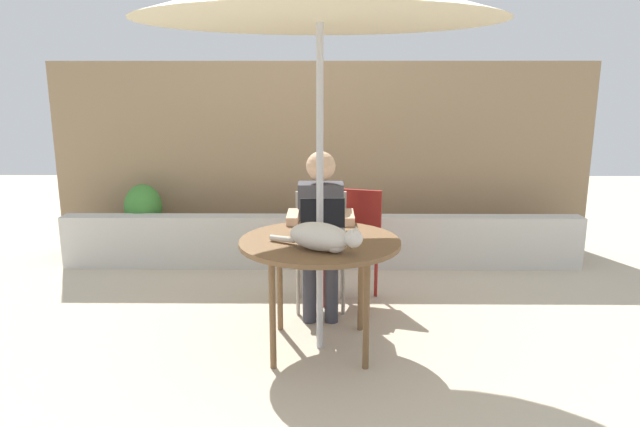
{
  "coord_description": "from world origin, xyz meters",
  "views": [
    {
      "loc": [
        0.04,
        -3.59,
        1.75
      ],
      "look_at": [
        0.0,
        0.1,
        0.89
      ],
      "focal_mm": 32.8,
      "sensor_mm": 36.0,
      "label": 1
    }
  ],
  "objects_px": {
    "chair_empty": "(354,237)",
    "patio_table": "(320,249)",
    "person_seated": "(321,224)",
    "cat": "(323,237)",
    "chair_occupied": "(321,240)",
    "potted_plant_near_fence": "(144,217)",
    "laptop": "(323,223)"
  },
  "relations": [
    {
      "from": "patio_table",
      "to": "cat",
      "type": "xyz_separation_m",
      "value": [
        0.02,
        -0.24,
        0.14
      ]
    },
    {
      "from": "chair_empty",
      "to": "cat",
      "type": "relative_size",
      "value": 1.54
    },
    {
      "from": "chair_empty",
      "to": "laptop",
      "type": "xyz_separation_m",
      "value": [
        -0.24,
        -0.7,
        0.29
      ]
    },
    {
      "from": "chair_occupied",
      "to": "potted_plant_near_fence",
      "type": "relative_size",
      "value": 1.19
    },
    {
      "from": "person_seated",
      "to": "cat",
      "type": "relative_size",
      "value": 2.13
    },
    {
      "from": "chair_occupied",
      "to": "person_seated",
      "type": "bearing_deg",
      "value": -90.0
    },
    {
      "from": "chair_empty",
      "to": "potted_plant_near_fence",
      "type": "height_order",
      "value": "chair_empty"
    },
    {
      "from": "chair_occupied",
      "to": "potted_plant_near_fence",
      "type": "distance_m",
      "value": 2.1
    },
    {
      "from": "laptop",
      "to": "potted_plant_near_fence",
      "type": "bearing_deg",
      "value": 135.05
    },
    {
      "from": "laptop",
      "to": "potted_plant_near_fence",
      "type": "distance_m",
      "value": 2.53
    },
    {
      "from": "cat",
      "to": "potted_plant_near_fence",
      "type": "height_order",
      "value": "cat"
    },
    {
      "from": "laptop",
      "to": "potted_plant_near_fence",
      "type": "height_order",
      "value": "laptop"
    },
    {
      "from": "laptop",
      "to": "chair_empty",
      "type": "bearing_deg",
      "value": 70.79
    },
    {
      "from": "chair_occupied",
      "to": "chair_empty",
      "type": "distance_m",
      "value": 0.28
    },
    {
      "from": "chair_occupied",
      "to": "cat",
      "type": "relative_size",
      "value": 1.54
    },
    {
      "from": "person_seated",
      "to": "chair_empty",
      "type": "bearing_deg",
      "value": 43.83
    },
    {
      "from": "chair_occupied",
      "to": "cat",
      "type": "xyz_separation_m",
      "value": [
        0.02,
        -1.05,
        0.31
      ]
    },
    {
      "from": "chair_occupied",
      "to": "potted_plant_near_fence",
      "type": "xyz_separation_m",
      "value": [
        -1.75,
        1.16,
        -0.1
      ]
    },
    {
      "from": "laptop",
      "to": "potted_plant_near_fence",
      "type": "relative_size",
      "value": 0.42
    },
    {
      "from": "patio_table",
      "to": "chair_empty",
      "type": "height_order",
      "value": "chair_empty"
    },
    {
      "from": "patio_table",
      "to": "chair_occupied",
      "type": "bearing_deg",
      "value": 90.0
    },
    {
      "from": "patio_table",
      "to": "chair_occupied",
      "type": "xyz_separation_m",
      "value": [
        0.0,
        0.81,
        -0.17
      ]
    },
    {
      "from": "laptop",
      "to": "person_seated",
      "type": "bearing_deg",
      "value": 92.33
    },
    {
      "from": "patio_table",
      "to": "potted_plant_near_fence",
      "type": "distance_m",
      "value": 2.65
    },
    {
      "from": "patio_table",
      "to": "chair_empty",
      "type": "distance_m",
      "value": 0.95
    },
    {
      "from": "potted_plant_near_fence",
      "to": "patio_table",
      "type": "bearing_deg",
      "value": -48.39
    },
    {
      "from": "potted_plant_near_fence",
      "to": "chair_empty",
      "type": "bearing_deg",
      "value": -27.93
    },
    {
      "from": "chair_empty",
      "to": "patio_table",
      "type": "bearing_deg",
      "value": -106.15
    },
    {
      "from": "patio_table",
      "to": "chair_empty",
      "type": "relative_size",
      "value": 1.17
    },
    {
      "from": "chair_empty",
      "to": "laptop",
      "type": "distance_m",
      "value": 0.79
    },
    {
      "from": "person_seated",
      "to": "laptop",
      "type": "xyz_separation_m",
      "value": [
        0.02,
        -0.45,
        0.12
      ]
    },
    {
      "from": "potted_plant_near_fence",
      "to": "person_seated",
      "type": "bearing_deg",
      "value": -36.98
    }
  ]
}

